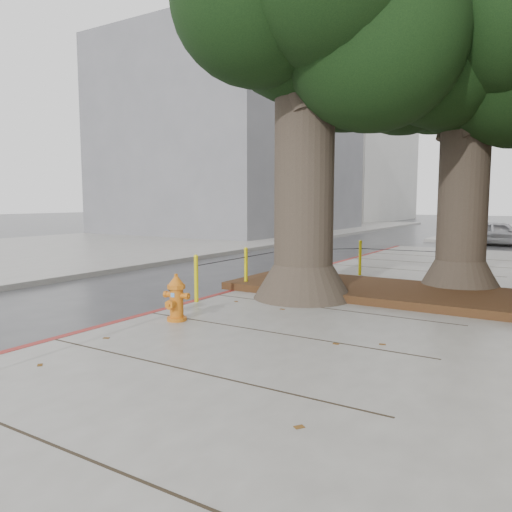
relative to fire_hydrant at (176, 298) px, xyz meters
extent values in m
plane|color=#28282B|center=(1.20, 0.20, -0.54)|extent=(140.00, 140.00, 0.00)
cube|color=slate|center=(-12.80, 10.20, -0.46)|extent=(14.00, 60.00, 0.15)
cube|color=maroon|center=(-0.80, 2.70, -0.46)|extent=(0.14, 26.00, 0.16)
cube|color=black|center=(2.10, 4.10, -0.31)|extent=(6.40, 2.60, 0.16)
cube|color=slate|center=(-13.80, 22.20, 5.46)|extent=(12.00, 16.00, 12.00)
cube|color=silver|center=(-15.80, 45.20, 6.96)|extent=(12.00, 18.00, 15.00)
cone|color=#4C3F33|center=(0.90, 2.90, -0.04)|extent=(2.04, 2.04, 0.70)
cylinder|color=#4C3F33|center=(0.90, 2.90, 1.99)|extent=(1.20, 1.20, 4.22)
sphere|color=black|center=(0.90, 2.90, 5.39)|extent=(3.80, 3.80, 3.80)
sphere|color=black|center=(2.00, 3.30, 4.92)|extent=(3.00, 3.00, 3.00)
cone|color=#4C3F33|center=(3.50, 5.40, -0.04)|extent=(1.77, 1.77, 0.70)
cylinder|color=#4C3F33|center=(3.50, 5.40, 1.78)|extent=(1.04, 1.04, 3.84)
sphere|color=black|center=(3.50, 5.40, 4.88)|extent=(3.80, 3.80, 3.80)
cylinder|color=#D2C30B|center=(-0.70, 1.40, 0.06)|extent=(0.08, 0.08, 0.90)
sphere|color=#D2C30B|center=(-0.70, 1.40, 0.51)|extent=(0.09, 0.09, 0.09)
cylinder|color=#D2C30B|center=(-0.70, 3.20, 0.06)|extent=(0.08, 0.08, 0.90)
sphere|color=#D2C30B|center=(-0.70, 3.20, 0.51)|extent=(0.09, 0.09, 0.09)
cylinder|color=#D2C30B|center=(-0.70, 5.00, 0.06)|extent=(0.08, 0.08, 0.90)
sphere|color=#D2C30B|center=(-0.70, 5.00, 0.51)|extent=(0.09, 0.09, 0.09)
cylinder|color=#D2C30B|center=(0.80, 6.50, 0.06)|extent=(0.08, 0.08, 0.90)
sphere|color=#D2C30B|center=(0.80, 6.50, 0.51)|extent=(0.09, 0.09, 0.09)
cylinder|color=#D2C30B|center=(3.00, 6.70, 0.06)|extent=(0.08, 0.08, 0.90)
sphere|color=#D2C30B|center=(3.00, 6.70, 0.51)|extent=(0.09, 0.09, 0.09)
cylinder|color=black|center=(-0.70, 2.30, 0.33)|extent=(0.02, 1.80, 0.02)
cylinder|color=black|center=(-0.70, 4.10, 0.33)|extent=(0.02, 1.80, 0.02)
cylinder|color=black|center=(0.05, 5.75, 0.33)|extent=(1.51, 1.51, 0.02)
cylinder|color=black|center=(1.90, 6.60, 0.33)|extent=(2.20, 0.22, 0.02)
cylinder|color=orange|center=(0.00, 0.01, -0.35)|extent=(0.37, 0.37, 0.06)
cylinder|color=orange|center=(0.00, 0.01, -0.08)|extent=(0.25, 0.25, 0.51)
cylinder|color=orange|center=(0.00, 0.01, 0.19)|extent=(0.33, 0.33, 0.07)
cone|color=orange|center=(0.00, 0.01, 0.29)|extent=(0.31, 0.31, 0.14)
cylinder|color=orange|center=(0.00, 0.01, 0.38)|extent=(0.06, 0.06, 0.05)
cylinder|color=orange|center=(-0.13, -0.01, 0.05)|extent=(0.15, 0.11, 0.09)
cylinder|color=orange|center=(0.13, 0.02, 0.05)|extent=(0.15, 0.11, 0.09)
cylinder|color=orange|center=(0.01, -0.12, -0.08)|extent=(0.15, 0.16, 0.13)
cube|color=#5999D8|center=(0.01, -0.11, 0.07)|extent=(0.07, 0.01, 0.07)
imported|color=#99989D|center=(2.83, 19.98, 0.05)|extent=(3.47, 1.46, 1.17)
imported|color=black|center=(-7.23, 19.53, 0.01)|extent=(1.95, 3.91, 1.09)
camera|label=1|loc=(5.45, -6.23, 1.62)|focal=35.00mm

